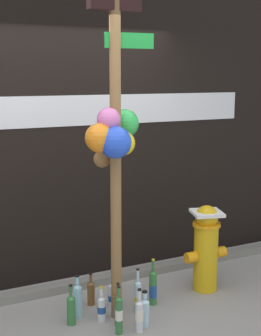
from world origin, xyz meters
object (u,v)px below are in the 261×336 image
bottle_4 (118,309)px  bottle_5 (153,288)px  bottle_10 (71,309)px  bottle_2 (112,294)px  bottle_3 (138,296)px  bottle_6 (102,308)px  bottle_9 (91,292)px  fire_hydrant (206,246)px  bottle_0 (139,315)px  bottle_8 (145,311)px  bottle_1 (78,299)px  memorial_post (114,121)px  bottle_7 (119,314)px

bottle_4 → bottle_5: bearing=24.8°
bottle_5 → bottle_10: bottle_5 is taller
bottle_2 → bottle_3: 0.25m
bottle_3 → bottle_6: bottle_3 is taller
bottle_9 → bottle_5: bearing=-25.3°
bottle_4 → bottle_6: size_ratio=1.22×
bottle_3 → fire_hydrant: bearing=8.6°
bottle_0 → bottle_5: (0.33, 0.37, 0.01)m
bottle_8 → bottle_9: size_ratio=1.02×
bottle_1 → memorial_post: bearing=-31.1°
bottle_2 → bottle_8: 0.45m
memorial_post → bottle_2: size_ratio=8.55×
memorial_post → bottle_8: memorial_post is taller
bottle_9 → bottle_6: bearing=-95.2°
bottle_8 → bottle_9: bearing=115.1°
bottle_2 → bottle_8: bearing=-77.6°
bottle_6 → bottle_7: bottle_7 is taller
bottle_5 → bottle_6: size_ratio=1.41×
bottle_4 → bottle_6: bearing=125.6°
bottle_5 → bottle_2: bearing=160.0°
bottle_1 → bottle_10: (-0.09, -0.10, -0.02)m
bottle_4 → bottle_6: bottle_4 is taller
memorial_post → bottle_5: (0.41, 0.09, -1.53)m
memorial_post → fire_hydrant: 1.62m
bottle_3 → bottle_10: 0.60m
bottle_2 → bottle_4: size_ratio=0.91×
memorial_post → bottle_6: size_ratio=9.42×
fire_hydrant → bottle_3: 0.85m
bottle_6 → bottle_8: 0.37m
bottle_8 → bottle_9: (-0.26, 0.55, -0.01)m
bottle_2 → bottle_10: bearing=-162.0°
bottle_3 → bottle_0: bearing=-115.0°
memorial_post → bottle_9: 1.60m
fire_hydrant → bottle_9: 1.17m
fire_hydrant → bottle_9: (-1.11, 0.18, -0.32)m
memorial_post → bottle_10: 1.60m
fire_hydrant → bottle_9: size_ratio=2.79×
fire_hydrant → bottle_0: (-0.93, -0.43, -0.29)m
bottle_4 → bottle_8: bearing=-28.9°
bottle_3 → bottle_6: bearing=-178.2°
bottle_2 → bottle_3: bearing=-50.0°
bottle_6 → bottle_8: bearing=-39.6°
bottle_1 → bottle_8: bearing=-41.6°
memorial_post → bottle_0: 1.57m
bottle_10 → bottle_2: bearing=18.0°
bottle_3 → bottle_6: (-0.35, -0.01, -0.03)m
bottle_7 → fire_hydrant: bearing=19.4°
bottle_5 → bottle_6: bearing=-172.1°
bottle_1 → bottle_5: size_ratio=0.87×
bottle_2 → bottle_7: bearing=-107.9°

